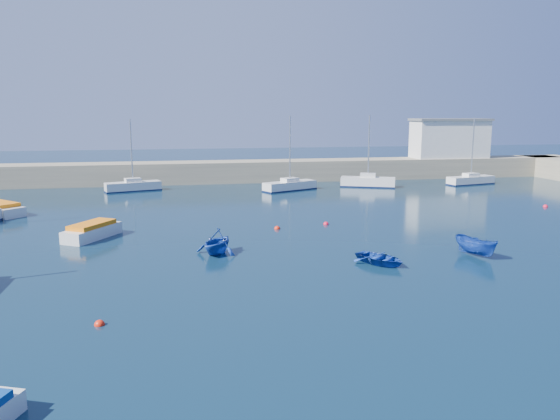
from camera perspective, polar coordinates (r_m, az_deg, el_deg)
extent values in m
plane|color=#0C2336|center=(25.54, 4.87, -10.00)|extent=(220.00, 220.00, 0.00)
cube|color=gray|center=(69.77, -5.29, 4.02)|extent=(96.00, 4.50, 2.60)
cube|color=silver|center=(78.21, 17.29, 7.07)|extent=(10.00, 4.00, 5.00)
cube|color=silver|center=(63.48, -15.10, 2.38)|extent=(6.29, 3.40, 1.04)
cylinder|color=#B7BABC|center=(63.08, -15.27, 5.99)|extent=(0.15, 0.15, 6.97)
cube|color=silver|center=(61.89, 1.03, 2.53)|extent=(6.57, 4.38, 1.02)
cylinder|color=#B7BABC|center=(61.47, 1.05, 6.42)|extent=(0.15, 0.15, 7.39)
cube|color=silver|center=(65.65, 9.16, 2.90)|extent=(6.52, 4.06, 1.15)
cylinder|color=#B7BABC|center=(65.25, 9.27, 6.57)|extent=(0.17, 0.17, 7.27)
cube|color=silver|center=(71.02, 19.29, 2.94)|extent=(6.43, 3.14, 1.00)
cylinder|color=#B7BABC|center=(70.66, 19.49, 6.21)|extent=(0.14, 0.14, 7.12)
cube|color=silver|center=(40.69, -19.02, -2.24)|extent=(3.80, 4.83, 0.83)
cube|color=orange|center=(40.57, -19.07, -1.45)|extent=(3.13, 3.79, 0.31)
imported|color=#163A9B|center=(32.64, 10.42, -5.01)|extent=(3.59, 3.89, 0.66)
imported|color=#163A9B|center=(34.43, -6.60, -3.29)|extent=(3.85, 3.98, 1.60)
imported|color=#163A9B|center=(35.91, 19.81, -3.60)|extent=(2.10, 3.34, 1.21)
sphere|color=red|center=(24.57, -18.33, -11.34)|extent=(0.45, 0.45, 0.45)
sphere|color=red|center=(43.41, 4.83, -1.51)|extent=(0.45, 0.45, 0.45)
sphere|color=red|center=(41.61, -0.30, -1.99)|extent=(0.47, 0.47, 0.47)
sphere|color=red|center=(56.94, 25.99, 0.29)|extent=(0.46, 0.46, 0.46)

